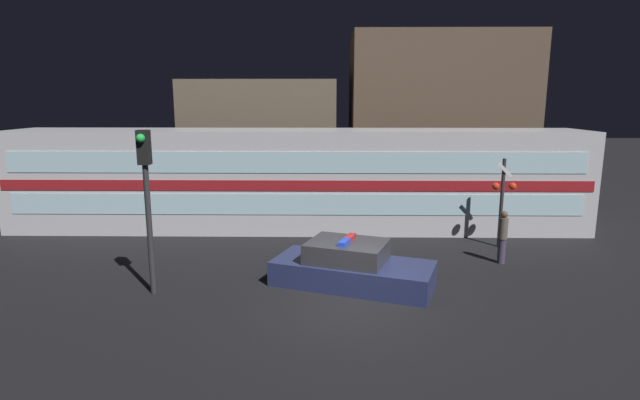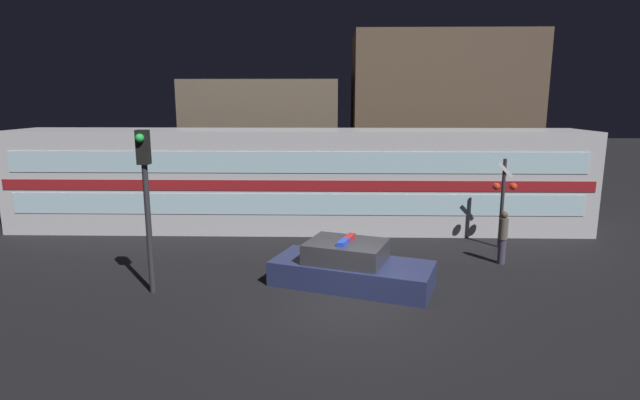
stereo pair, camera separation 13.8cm
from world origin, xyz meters
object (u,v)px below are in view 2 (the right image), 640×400
Objects in this scene: police_car at (351,268)px; pedestrian at (503,237)px; crossing_signal_near at (503,196)px; traffic_light_corner at (146,187)px; train at (298,179)px.

police_car is 5.38m from pedestrian.
traffic_light_corner is at bearing -157.38° from crossing_signal_near.
police_car is 6.06m from traffic_light_corner.
train is at bearing 159.63° from crossing_signal_near.
police_car is 1.10× the size of traffic_light_corner.
train is 4.73× the size of police_car.
traffic_light_corner is (-11.02, -4.59, 1.07)m from crossing_signal_near.
traffic_light_corner reaches higher than police_car.
crossing_signal_near is 11.98m from traffic_light_corner.
train is 8.41m from pedestrian.
pedestrian is at bearing 41.58° from police_car.
crossing_signal_near is (5.53, 3.85, 1.39)m from police_car.
crossing_signal_near is (0.55, 1.83, 1.01)m from pedestrian.
pedestrian is at bearing -33.58° from train.
train is 8.23m from traffic_light_corner.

